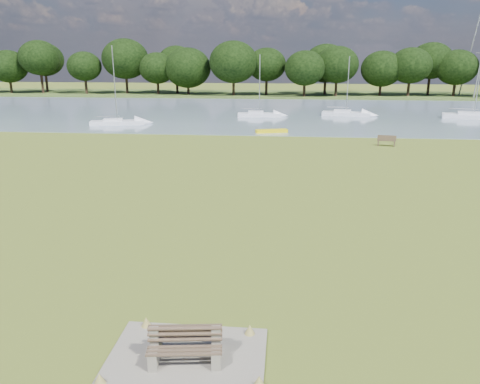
# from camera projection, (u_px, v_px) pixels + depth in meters

# --- Properties ---
(ground) EXTENTS (220.00, 220.00, 0.00)m
(ground) POSITION_uv_depth(u_px,v_px,m) (239.00, 203.00, 25.85)
(ground) COLOR olive
(river) EXTENTS (220.00, 40.00, 0.10)m
(river) POSITION_uv_depth(u_px,v_px,m) (269.00, 112.00, 65.94)
(river) COLOR gray
(river) RESTS_ON ground
(far_bank) EXTENTS (220.00, 20.00, 0.40)m
(far_bank) POSITION_uv_depth(u_px,v_px,m) (274.00, 95.00, 94.57)
(far_bank) COLOR #4C6626
(far_bank) RESTS_ON ground
(concrete_pad) EXTENTS (4.20, 3.20, 0.10)m
(concrete_pad) POSITION_uv_depth(u_px,v_px,m) (186.00, 360.00, 12.47)
(concrete_pad) COLOR gray
(concrete_pad) RESTS_ON ground
(bench_pair) EXTENTS (2.07, 1.38, 1.05)m
(bench_pair) POSITION_uv_depth(u_px,v_px,m) (186.00, 344.00, 12.34)
(bench_pair) COLOR gray
(bench_pair) RESTS_ON concrete_pad
(riverbank_bench) EXTENTS (1.66, 0.71, 0.99)m
(riverbank_bench) POSITION_uv_depth(u_px,v_px,m) (387.00, 141.00, 41.63)
(riverbank_bench) COLOR brown
(riverbank_bench) RESTS_ON ground
(kayak) EXTENTS (3.40, 1.71, 0.33)m
(kayak) POSITION_uv_depth(u_px,v_px,m) (271.00, 131.00, 48.60)
(kayak) COLOR yellow
(kayak) RESTS_ON river
(tree_line) EXTENTS (131.80, 8.78, 10.62)m
(tree_line) POSITION_uv_depth(u_px,v_px,m) (251.00, 63.00, 89.39)
(tree_line) COLOR black
(tree_line) RESTS_ON far_bank
(sailboat_0) EXTENTS (6.34, 3.17, 8.77)m
(sailboat_0) POSITION_uv_depth(u_px,v_px,m) (117.00, 121.00, 54.08)
(sailboat_0) COLOR white
(sailboat_0) RESTS_ON river
(sailboat_3) EXTENTS (6.43, 2.88, 7.60)m
(sailboat_3) POSITION_uv_depth(u_px,v_px,m) (346.00, 112.00, 61.82)
(sailboat_3) COLOR white
(sailboat_3) RESTS_ON river
(sailboat_4) EXTENTS (5.68, 1.95, 7.81)m
(sailboat_4) POSITION_uv_depth(u_px,v_px,m) (259.00, 113.00, 60.84)
(sailboat_4) COLOR white
(sailboat_4) RESTS_ON river
(sailboat_5) EXTENTS (7.66, 3.97, 10.57)m
(sailboat_5) POSITION_uv_depth(u_px,v_px,m) (473.00, 115.00, 59.03)
(sailboat_5) COLOR white
(sailboat_5) RESTS_ON river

